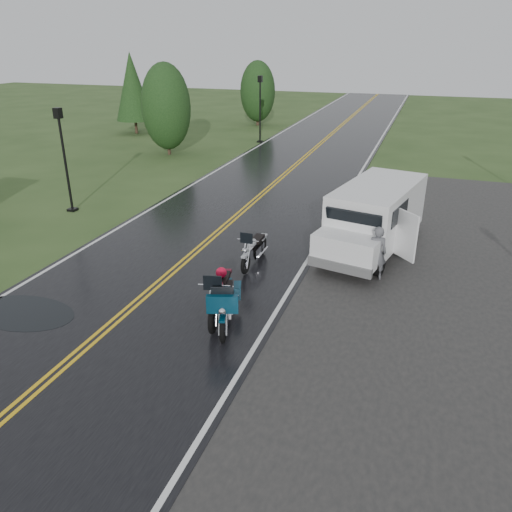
# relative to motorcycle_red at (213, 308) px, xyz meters

# --- Properties ---
(ground) EXTENTS (120.00, 120.00, 0.00)m
(ground) POSITION_rel_motorcycle_red_xyz_m (-2.63, 0.77, -0.74)
(ground) COLOR #2D471E
(ground) RESTS_ON ground
(road) EXTENTS (8.00, 100.00, 0.04)m
(road) POSITION_rel_motorcycle_red_xyz_m (-2.63, 10.77, -0.72)
(road) COLOR black
(road) RESTS_ON ground
(motorcycle_red) EXTENTS (1.41, 2.62, 1.47)m
(motorcycle_red) POSITION_rel_motorcycle_red_xyz_m (0.00, 0.00, 0.00)
(motorcycle_red) COLOR #5F0A1B
(motorcycle_red) RESTS_ON ground
(motorcycle_teal) EXTENTS (1.56, 2.51, 1.40)m
(motorcycle_teal) POSITION_rel_motorcycle_red_xyz_m (0.39, -0.30, -0.04)
(motorcycle_teal) COLOR #052A3D
(motorcycle_teal) RESTS_ON ground
(motorcycle_silver) EXTENTS (0.80, 2.18, 1.28)m
(motorcycle_silver) POSITION_rel_motorcycle_red_xyz_m (-0.40, 3.43, -0.09)
(motorcycle_silver) COLOR #A2A4A9
(motorcycle_silver) RESTS_ON ground
(van_white) EXTENTS (3.37, 6.17, 2.29)m
(van_white) POSITION_rel_motorcycle_red_xyz_m (1.73, 5.05, 0.41)
(van_white) COLOR silver
(van_white) RESTS_ON ground
(person_at_van) EXTENTS (0.69, 0.53, 1.68)m
(person_at_van) POSITION_rel_motorcycle_red_xyz_m (3.40, 4.43, 0.10)
(person_at_van) COLOR #535459
(person_at_van) RESTS_ON ground
(lamp_post_near_left) EXTENTS (0.37, 0.37, 4.29)m
(lamp_post_near_left) POSITION_rel_motorcycle_red_xyz_m (-9.54, 6.98, 1.41)
(lamp_post_near_left) COLOR black
(lamp_post_near_left) RESTS_ON ground
(lamp_post_far_left) EXTENTS (0.39, 0.39, 4.51)m
(lamp_post_far_left) POSITION_rel_motorcycle_red_xyz_m (-6.82, 24.07, 1.52)
(lamp_post_far_left) COLOR black
(lamp_post_far_left) RESTS_ON ground
(tree_left_mid) EXTENTS (3.01, 3.01, 4.71)m
(tree_left_mid) POSITION_rel_motorcycle_red_xyz_m (-10.99, 18.40, 1.62)
(tree_left_mid) COLOR #1E3D19
(tree_left_mid) RESTS_ON ground
(tree_left_far) EXTENTS (2.87, 2.87, 4.41)m
(tree_left_far) POSITION_rel_motorcycle_red_xyz_m (-9.41, 31.18, 1.47)
(tree_left_far) COLOR #1E3D19
(tree_left_far) RESTS_ON ground
(pine_left_far) EXTENTS (2.76, 2.76, 5.75)m
(pine_left_far) POSITION_rel_motorcycle_red_xyz_m (-17.02, 24.43, 2.14)
(pine_left_far) COLOR #1E3D19
(pine_left_far) RESTS_ON ground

